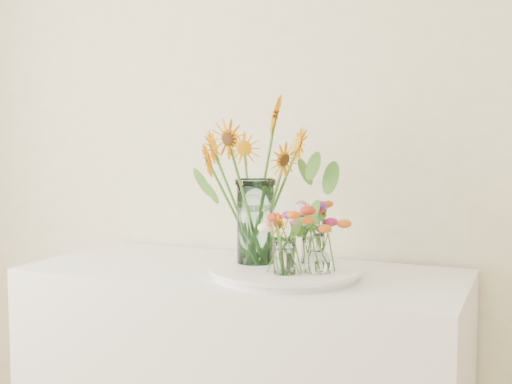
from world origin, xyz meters
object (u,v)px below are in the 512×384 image
small_vase_a (285,257)px  small_vase_c (313,245)px  mason_jar (255,221)px  tray (285,273)px  small_vase_b (318,254)px

small_vase_a → small_vase_c: size_ratio=0.89×
mason_jar → small_vase_a: mason_jar is taller
tray → small_vase_c: size_ratio=3.50×
tray → mason_jar: size_ratio=1.60×
small_vase_b → tray: bearing=164.6°
small_vase_b → small_vase_c: size_ratio=0.95×
tray → small_vase_b: bearing=-15.4°
mason_jar → small_vase_a: bearing=-39.7°
small_vase_b → small_vase_c: 0.13m
small_vase_a → small_vase_b: 0.10m
small_vase_a → small_vase_c: bearing=81.7°
small_vase_b → small_vase_a: bearing=-144.5°
tray → small_vase_c: bearing=56.4°
small_vase_a → small_vase_b: bearing=35.5°
small_vase_a → small_vase_c: 0.18m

